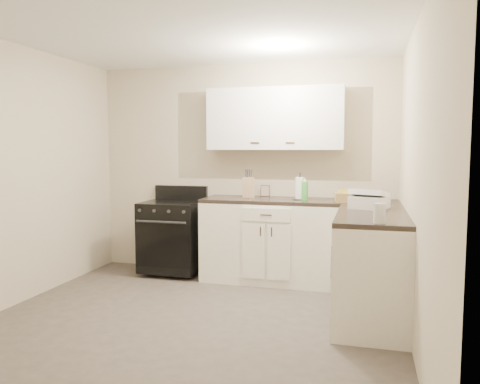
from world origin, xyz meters
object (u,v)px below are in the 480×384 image
(knife_block, at_px, (249,187))
(wicker_basket, at_px, (349,197))
(countertop_grill, at_px, (369,202))
(stove, at_px, (172,236))
(paper_towel, at_px, (300,188))

(knife_block, bearing_deg, wicker_basket, 4.50)
(knife_block, height_order, countertop_grill, knife_block)
(stove, distance_m, knife_block, 1.10)
(wicker_basket, bearing_deg, countertop_grill, -68.49)
(stove, xyz_separation_m, knife_block, (0.92, 0.09, 0.60))
(countertop_grill, bearing_deg, knife_block, 172.44)
(paper_towel, distance_m, countertop_grill, 0.96)
(knife_block, xyz_separation_m, countertop_grill, (1.34, -0.67, -0.06))
(stove, height_order, knife_block, knife_block)
(stove, distance_m, countertop_grill, 2.39)
(paper_towel, height_order, wicker_basket, paper_towel)
(knife_block, distance_m, paper_towel, 0.61)
(paper_towel, bearing_deg, knife_block, 174.19)
(knife_block, bearing_deg, countertop_grill, -13.87)
(knife_block, relative_size, wicker_basket, 0.80)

